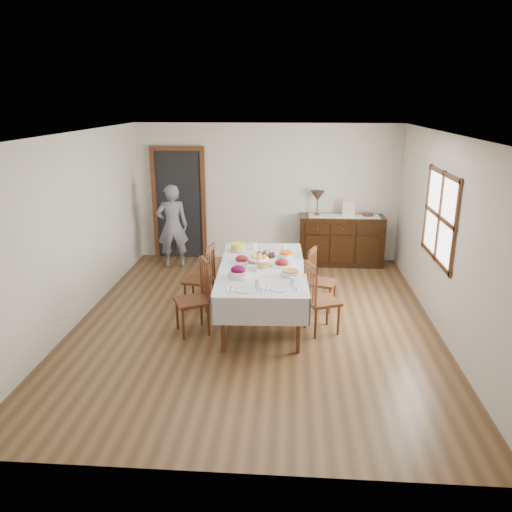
# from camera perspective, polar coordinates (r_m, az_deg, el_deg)

# --- Properties ---
(ground) EXTENTS (6.00, 6.00, 0.00)m
(ground) POSITION_cam_1_polar(r_m,az_deg,el_deg) (7.13, -0.06, -7.54)
(ground) COLOR brown
(room_shell) EXTENTS (5.02, 6.02, 2.65)m
(room_shell) POSITION_cam_1_polar(r_m,az_deg,el_deg) (7.03, -1.00, 6.20)
(room_shell) COLOR silver
(room_shell) RESTS_ON ground
(dining_table) EXTENTS (1.28, 2.37, 0.80)m
(dining_table) POSITION_cam_1_polar(r_m,az_deg,el_deg) (6.96, 0.71, -1.92)
(dining_table) COLOR silver
(dining_table) RESTS_ON ground
(chair_left_near) EXTENTS (0.57, 0.57, 1.02)m
(chair_left_near) POSITION_cam_1_polar(r_m,az_deg,el_deg) (6.70, -6.91, -4.58)
(chair_left_near) COLOR #512915
(chair_left_near) RESTS_ON ground
(chair_left_far) EXTENTS (0.47, 0.47, 0.98)m
(chair_left_far) POSITION_cam_1_polar(r_m,az_deg,el_deg) (7.46, -6.19, -2.37)
(chair_left_far) COLOR #512915
(chair_left_far) RESTS_ON ground
(chair_right_near) EXTENTS (0.54, 0.54, 0.99)m
(chair_right_near) POSITION_cam_1_polar(r_m,az_deg,el_deg) (6.70, 7.21, -4.73)
(chair_right_near) COLOR #512915
(chair_right_near) RESTS_ON ground
(chair_right_far) EXTENTS (0.48, 0.48, 0.92)m
(chair_right_far) POSITION_cam_1_polar(r_m,az_deg,el_deg) (7.49, 7.28, -2.58)
(chair_right_far) COLOR #512915
(chair_right_far) RESTS_ON ground
(sideboard) EXTENTS (1.56, 0.57, 0.94)m
(sideboard) POSITION_cam_1_polar(r_m,az_deg,el_deg) (9.56, 9.69, 1.79)
(sideboard) COLOR black
(sideboard) RESTS_ON ground
(person) EXTENTS (0.59, 0.46, 1.66)m
(person) POSITION_cam_1_polar(r_m,az_deg,el_deg) (9.30, -9.54, 3.67)
(person) COLOR slate
(person) RESTS_ON ground
(bread_basket) EXTENTS (0.30, 0.30, 0.17)m
(bread_basket) POSITION_cam_1_polar(r_m,az_deg,el_deg) (6.92, 0.35, -0.64)
(bread_basket) COLOR olive
(bread_basket) RESTS_ON dining_table
(egg_basket) EXTENTS (0.27, 0.27, 0.11)m
(egg_basket) POSITION_cam_1_polar(r_m,az_deg,el_deg) (7.36, 1.12, 0.21)
(egg_basket) COLOR black
(egg_basket) RESTS_ON dining_table
(ham_platter_a) EXTENTS (0.32, 0.32, 0.11)m
(ham_platter_a) POSITION_cam_1_polar(r_m,az_deg,el_deg) (7.12, -1.62, -0.44)
(ham_platter_a) COLOR silver
(ham_platter_a) RESTS_ON dining_table
(ham_platter_b) EXTENTS (0.32, 0.32, 0.11)m
(ham_platter_b) POSITION_cam_1_polar(r_m,az_deg,el_deg) (6.97, 2.97, -0.86)
(ham_platter_b) COLOR silver
(ham_platter_b) RESTS_ON dining_table
(beet_bowl) EXTENTS (0.27, 0.27, 0.16)m
(beet_bowl) POSITION_cam_1_polar(r_m,az_deg,el_deg) (6.49, -2.04, -1.90)
(beet_bowl) COLOR silver
(beet_bowl) RESTS_ON dining_table
(carrot_bowl) EXTENTS (0.22, 0.22, 0.09)m
(carrot_bowl) POSITION_cam_1_polar(r_m,az_deg,el_deg) (7.32, 3.46, 0.14)
(carrot_bowl) COLOR silver
(carrot_bowl) RESTS_ON dining_table
(pineapple_bowl) EXTENTS (0.21, 0.21, 0.13)m
(pineapple_bowl) POSITION_cam_1_polar(r_m,az_deg,el_deg) (7.58, -2.09, 0.95)
(pineapple_bowl) COLOR tan
(pineapple_bowl) RESTS_ON dining_table
(casserole_dish) EXTENTS (0.26, 0.26, 0.07)m
(casserole_dish) POSITION_cam_1_polar(r_m,az_deg,el_deg) (6.58, 3.95, -1.95)
(casserole_dish) COLOR silver
(casserole_dish) RESTS_ON dining_table
(butter_dish) EXTENTS (0.14, 0.10, 0.07)m
(butter_dish) POSITION_cam_1_polar(r_m,az_deg,el_deg) (6.76, -0.47, -1.38)
(butter_dish) COLOR silver
(butter_dish) RESTS_ON dining_table
(setting_left) EXTENTS (0.42, 0.31, 0.10)m
(setting_left) POSITION_cam_1_polar(r_m,az_deg,el_deg) (6.12, -0.87, -3.57)
(setting_left) COLOR silver
(setting_left) RESTS_ON dining_table
(setting_right) EXTENTS (0.42, 0.31, 0.10)m
(setting_right) POSITION_cam_1_polar(r_m,az_deg,el_deg) (6.16, 3.21, -3.44)
(setting_right) COLOR silver
(setting_right) RESTS_ON dining_table
(glass_far_a) EXTENTS (0.07, 0.07, 0.11)m
(glass_far_a) POSITION_cam_1_polar(r_m,az_deg,el_deg) (7.69, -0.17, 1.13)
(glass_far_a) COLOR white
(glass_far_a) RESTS_ON dining_table
(glass_far_b) EXTENTS (0.07, 0.07, 0.09)m
(glass_far_b) POSITION_cam_1_polar(r_m,az_deg,el_deg) (7.65, 3.25, 0.97)
(glass_far_b) COLOR white
(glass_far_b) RESTS_ON dining_table
(runner) EXTENTS (1.30, 0.35, 0.01)m
(runner) POSITION_cam_1_polar(r_m,az_deg,el_deg) (9.43, 10.01, 4.52)
(runner) COLOR white
(runner) RESTS_ON sideboard
(table_lamp) EXTENTS (0.26, 0.26, 0.46)m
(table_lamp) POSITION_cam_1_polar(r_m,az_deg,el_deg) (9.36, 7.05, 6.75)
(table_lamp) COLOR brown
(table_lamp) RESTS_ON sideboard
(picture_frame) EXTENTS (0.22, 0.08, 0.28)m
(picture_frame) POSITION_cam_1_polar(r_m,az_deg,el_deg) (9.35, 10.55, 5.23)
(picture_frame) COLOR beige
(picture_frame) RESTS_ON sideboard
(deco_bowl) EXTENTS (0.20, 0.20, 0.06)m
(deco_bowl) POSITION_cam_1_polar(r_m,az_deg,el_deg) (9.52, 12.68, 4.63)
(deco_bowl) COLOR #512915
(deco_bowl) RESTS_ON sideboard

